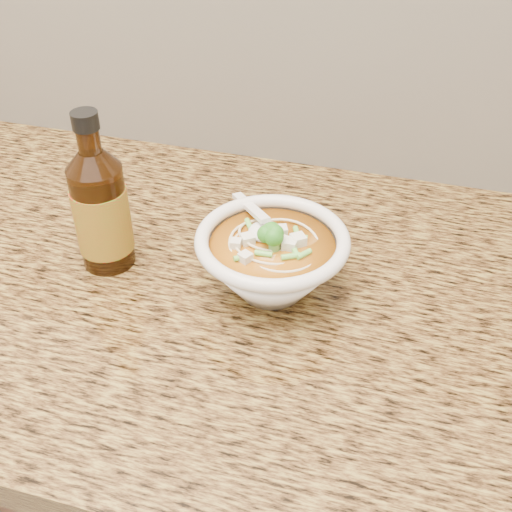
# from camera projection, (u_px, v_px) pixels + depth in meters

# --- Properties ---
(cabinet) EXTENTS (4.00, 0.65, 0.86)m
(cabinet) POSITION_uv_depth(u_px,v_px,m) (121.00, 456.00, 1.15)
(cabinet) COLOR #382011
(cabinet) RESTS_ON ground
(counter_slab) EXTENTS (4.00, 0.68, 0.04)m
(counter_slab) POSITION_uv_depth(u_px,v_px,m) (78.00, 260.00, 0.87)
(counter_slab) COLOR olive
(counter_slab) RESTS_ON cabinet
(soup_bowl) EXTENTS (0.18, 0.19, 0.10)m
(soup_bowl) POSITION_uv_depth(u_px,v_px,m) (272.00, 262.00, 0.77)
(soup_bowl) COLOR white
(soup_bowl) RESTS_ON counter_slab
(hot_sauce_bottle) EXTENTS (0.07, 0.07, 0.21)m
(hot_sauce_bottle) POSITION_uv_depth(u_px,v_px,m) (101.00, 210.00, 0.79)
(hot_sauce_bottle) COLOR #371B07
(hot_sauce_bottle) RESTS_ON counter_slab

